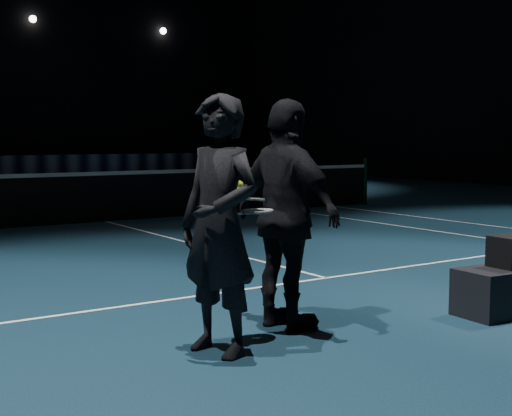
{
  "coord_description": "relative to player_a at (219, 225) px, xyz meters",
  "views": [
    {
      "loc": [
        -5.02,
        -12.52,
        1.57
      ],
      "look_at": [
        -2.01,
        -8.0,
        1.04
      ],
      "focal_mm": 50.0,
      "sensor_mm": 36.0,
      "label": 1
    }
  ],
  "objects": [
    {
      "name": "net_tape",
      "position": [
        2.41,
        8.13,
        -0.03
      ],
      "size": [
        12.8,
        0.03,
        0.07
      ],
      "primitive_type": "cube",
      "color": "white",
      "rests_on": "net_mesh"
    },
    {
      "name": "court_lines",
      "position": [
        2.41,
        8.13,
        -0.94
      ],
      "size": [
        10.98,
        23.78,
        0.01
      ],
      "primitive_type": null,
      "color": "white",
      "rests_on": "floor"
    },
    {
      "name": "player_b",
      "position": [
        0.8,
        0.27,
        0.0
      ],
      "size": [
        0.61,
        1.16,
        1.89
      ],
      "primitive_type": "imported",
      "rotation": [
        0.0,
        0.0,
        1.71
      ],
      "color": "black",
      "rests_on": "floor"
    },
    {
      "name": "tennis_balls",
      "position": [
        0.24,
        0.09,
        0.24
      ],
      "size": [
        0.12,
        0.1,
        0.12
      ],
      "primitive_type": null,
      "color": "#B3CF2B",
      "rests_on": "racket_upper"
    },
    {
      "name": "net_post_right",
      "position": [
        8.81,
        8.13,
        -0.39
      ],
      "size": [
        0.1,
        0.1,
        1.1
      ],
      "primitive_type": "cylinder",
      "color": "black",
      "rests_on": "floor"
    },
    {
      "name": "floor",
      "position": [
        2.41,
        8.13,
        -0.94
      ],
      "size": [
        36.0,
        36.0,
        0.0
      ],
      "primitive_type": "plane",
      "color": "black",
      "rests_on": "ground"
    },
    {
      "name": "player_a",
      "position": [
        0.0,
        0.0,
        0.0
      ],
      "size": [
        0.63,
        0.79,
        1.89
      ],
      "primitive_type": "imported",
      "rotation": [
        0.0,
        0.0,
        -1.28
      ],
      "color": "black",
      "rests_on": "floor"
    },
    {
      "name": "racket_upper",
      "position": [
        0.37,
        0.17,
        0.16
      ],
      "size": [
        0.71,
        0.47,
        0.1
      ],
      "primitive_type": null,
      "rotation": [
        0.0,
        0.1,
        0.4
      ],
      "color": "black",
      "rests_on": "player_b"
    },
    {
      "name": "racket_lower",
      "position": [
        0.43,
        0.15,
        0.06
      ],
      "size": [
        0.71,
        0.43,
        0.03
      ],
      "primitive_type": null,
      "rotation": [
        0.0,
        0.0,
        0.33
      ],
      "color": "black",
      "rests_on": "player_a"
    },
    {
      "name": "net_mesh",
      "position": [
        2.41,
        8.13,
        -0.49
      ],
      "size": [
        12.8,
        0.02,
        0.86
      ],
      "primitive_type": "cube",
      "color": "black",
      "rests_on": "floor"
    }
  ]
}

